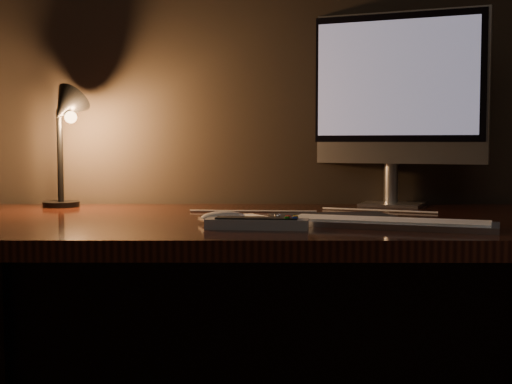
{
  "coord_description": "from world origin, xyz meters",
  "views": [
    {
      "loc": [
        -0.02,
        0.22,
        0.93
      ],
      "look_at": [
        -0.02,
        1.73,
        0.82
      ],
      "focal_mm": 50.0,
      "sensor_mm": 36.0,
      "label": 1
    }
  ],
  "objects_px": {
    "media_remote": "(258,222)",
    "desk_lamp": "(65,124)",
    "desk": "(265,268)",
    "keyboard": "(389,223)",
    "mouse": "(223,219)",
    "tv_remote": "(257,223)",
    "monitor": "(394,92)"
  },
  "relations": [
    {
      "from": "mouse",
      "to": "desk",
      "type": "bearing_deg",
      "value": 44.97
    },
    {
      "from": "tv_remote",
      "to": "mouse",
      "type": "bearing_deg",
      "value": 133.26
    },
    {
      "from": "mouse",
      "to": "desk_lamp",
      "type": "distance_m",
      "value": 0.61
    },
    {
      "from": "desk",
      "to": "mouse",
      "type": "xyz_separation_m",
      "value": [
        -0.09,
        -0.18,
        0.14
      ]
    },
    {
      "from": "keyboard",
      "to": "desk_lamp",
      "type": "bearing_deg",
      "value": 170.69
    },
    {
      "from": "media_remote",
      "to": "desk_lamp",
      "type": "distance_m",
      "value": 0.7
    },
    {
      "from": "media_remote",
      "to": "desk_lamp",
      "type": "height_order",
      "value": "desk_lamp"
    },
    {
      "from": "mouse",
      "to": "tv_remote",
      "type": "distance_m",
      "value": 0.12
    },
    {
      "from": "monitor",
      "to": "desk_lamp",
      "type": "height_order",
      "value": "monitor"
    },
    {
      "from": "keyboard",
      "to": "media_remote",
      "type": "bearing_deg",
      "value": -162.07
    },
    {
      "from": "media_remote",
      "to": "desk_lamp",
      "type": "relative_size",
      "value": 0.43
    },
    {
      "from": "media_remote",
      "to": "desk_lamp",
      "type": "xyz_separation_m",
      "value": [
        -0.51,
        0.42,
        0.21
      ]
    },
    {
      "from": "media_remote",
      "to": "desk",
      "type": "bearing_deg",
      "value": 58.01
    },
    {
      "from": "desk",
      "to": "keyboard",
      "type": "xyz_separation_m",
      "value": [
        0.26,
        -0.24,
        0.14
      ]
    },
    {
      "from": "media_remote",
      "to": "tv_remote",
      "type": "height_order",
      "value": "tv_remote"
    },
    {
      "from": "tv_remote",
      "to": "desk_lamp",
      "type": "bearing_deg",
      "value": 144.14
    },
    {
      "from": "desk",
      "to": "mouse",
      "type": "height_order",
      "value": "mouse"
    },
    {
      "from": "mouse",
      "to": "media_remote",
      "type": "relative_size",
      "value": 0.7
    },
    {
      "from": "desk_lamp",
      "to": "tv_remote",
      "type": "bearing_deg",
      "value": -32.64
    },
    {
      "from": "desk_lamp",
      "to": "keyboard",
      "type": "bearing_deg",
      "value": -18.92
    },
    {
      "from": "monitor",
      "to": "tv_remote",
      "type": "distance_m",
      "value": 0.72
    },
    {
      "from": "keyboard",
      "to": "mouse",
      "type": "xyz_separation_m",
      "value": [
        -0.35,
        0.06,
        0.0
      ]
    },
    {
      "from": "monitor",
      "to": "desk_lamp",
      "type": "relative_size",
      "value": 1.6
    },
    {
      "from": "keyboard",
      "to": "tv_remote",
      "type": "height_order",
      "value": "tv_remote"
    },
    {
      "from": "keyboard",
      "to": "media_remote",
      "type": "height_order",
      "value": "media_remote"
    },
    {
      "from": "desk",
      "to": "keyboard",
      "type": "distance_m",
      "value": 0.38
    },
    {
      "from": "keyboard",
      "to": "media_remote",
      "type": "distance_m",
      "value": 0.27
    },
    {
      "from": "mouse",
      "to": "desk_lamp",
      "type": "relative_size",
      "value": 0.3
    },
    {
      "from": "keyboard",
      "to": "media_remote",
      "type": "xyz_separation_m",
      "value": [
        -0.27,
        0.01,
        0.0
      ]
    },
    {
      "from": "media_remote",
      "to": "tv_remote",
      "type": "bearing_deg",
      "value": -120.22
    },
    {
      "from": "media_remote",
      "to": "desk_lamp",
      "type": "bearing_deg",
      "value": 113.0
    },
    {
      "from": "desk",
      "to": "tv_remote",
      "type": "bearing_deg",
      "value": -94.07
    }
  ]
}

